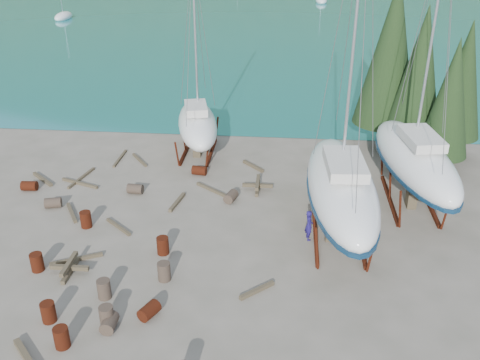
# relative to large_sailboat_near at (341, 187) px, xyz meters

# --- Properties ---
(ground) EXTENTS (600.00, 600.00, 0.00)m
(ground) POSITION_rel_large_sailboat_near_xyz_m (-7.21, -2.22, -2.76)
(ground) COLOR #625C4E
(ground) RESTS_ON ground
(cypress_near_right) EXTENTS (3.60, 3.60, 10.00)m
(cypress_near_right) POSITION_rel_large_sailboat_near_xyz_m (5.29, 9.78, 3.03)
(cypress_near_right) COLOR black
(cypress_near_right) RESTS_ON ground
(cypress_mid_right) EXTENTS (3.06, 3.06, 8.50)m
(cypress_mid_right) POSITION_rel_large_sailboat_near_xyz_m (6.79, 7.78, 2.16)
(cypress_mid_right) COLOR black
(cypress_mid_right) RESTS_ON ground
(cypress_back_left) EXTENTS (4.14, 4.14, 11.50)m
(cypress_back_left) POSITION_rel_large_sailboat_near_xyz_m (3.79, 11.78, 3.90)
(cypress_back_left) COLOR black
(cypress_back_left) RESTS_ON ground
(cypress_far_right) EXTENTS (3.24, 3.24, 9.00)m
(cypress_far_right) POSITION_rel_large_sailboat_near_xyz_m (8.29, 10.78, 2.45)
(cypress_far_right) COLOR black
(cypress_far_right) RESTS_ON ground
(moored_boat_left) EXTENTS (2.00, 5.00, 6.05)m
(moored_boat_left) POSITION_rel_large_sailboat_near_xyz_m (-37.21, 57.78, -2.37)
(moored_boat_left) COLOR white
(moored_boat_left) RESTS_ON ground
(moored_boat_mid) EXTENTS (2.00, 5.00, 6.05)m
(moored_boat_mid) POSITION_rel_large_sailboat_near_xyz_m (2.79, 77.78, -2.37)
(moored_boat_mid) COLOR white
(moored_boat_mid) RESTS_ON ground
(large_sailboat_near) EXTENTS (3.83, 11.04, 17.13)m
(large_sailboat_near) POSITION_rel_large_sailboat_near_xyz_m (0.00, 0.00, 0.00)
(large_sailboat_near) COLOR white
(large_sailboat_near) RESTS_ON ground
(large_sailboat_far) EXTENTS (4.57, 10.68, 16.36)m
(large_sailboat_far) POSITION_rel_large_sailboat_near_xyz_m (4.31, 3.85, -0.09)
(large_sailboat_far) COLOR white
(large_sailboat_far) RESTS_ON ground
(small_sailboat_shore) EXTENTS (4.26, 8.40, 12.85)m
(small_sailboat_shore) POSITION_rel_large_sailboat_near_xyz_m (-8.68, 9.57, -0.65)
(small_sailboat_shore) COLOR white
(small_sailboat_shore) RESTS_ON ground
(worker) EXTENTS (0.51, 0.66, 1.62)m
(worker) POSITION_rel_large_sailboat_near_xyz_m (-1.48, -0.53, -1.95)
(worker) COLOR #1C1458
(worker) RESTS_ON ground
(drum_0) EXTENTS (0.58, 0.58, 0.88)m
(drum_0) POSITION_rel_large_sailboat_near_xyz_m (-13.93, -4.28, -2.32)
(drum_0) COLOR #541B0E
(drum_0) RESTS_ON ground
(drum_1) EXTENTS (0.59, 0.89, 0.58)m
(drum_1) POSITION_rel_large_sailboat_near_xyz_m (-9.46, -7.76, -2.47)
(drum_1) COLOR #2D2823
(drum_1) RESTS_ON ground
(drum_2) EXTENTS (0.90, 0.61, 0.58)m
(drum_2) POSITION_rel_large_sailboat_near_xyz_m (-17.76, 3.28, -2.47)
(drum_2) COLOR #541B0E
(drum_2) RESTS_ON ground
(drum_3) EXTENTS (0.58, 0.58, 0.88)m
(drum_3) POSITION_rel_large_sailboat_near_xyz_m (-10.94, -8.85, -2.32)
(drum_3) COLOR #541B0E
(drum_3) RESTS_ON ground
(drum_4) EXTENTS (0.95, 0.69, 0.58)m
(drum_4) POSITION_rel_large_sailboat_near_xyz_m (-8.09, 6.24, -2.47)
(drum_4) COLOR #541B0E
(drum_4) RESTS_ON ground
(drum_5) EXTENTS (0.58, 0.58, 0.88)m
(drum_5) POSITION_rel_large_sailboat_near_xyz_m (-10.25, -5.90, -2.32)
(drum_5) COLOR #2D2823
(drum_5) RESTS_ON ground
(drum_8) EXTENTS (0.58, 0.58, 0.88)m
(drum_8) POSITION_rel_large_sailboat_near_xyz_m (-13.01, -0.39, -2.32)
(drum_8) COLOR #541B0E
(drum_8) RESTS_ON ground
(drum_9) EXTENTS (0.92, 0.65, 0.58)m
(drum_9) POSITION_rel_large_sailboat_near_xyz_m (-11.43, 3.47, -2.47)
(drum_9) COLOR #2D2823
(drum_9) RESTS_ON ground
(drum_11) EXTENTS (0.82, 1.02, 0.58)m
(drum_11) POSITION_rel_large_sailboat_near_xyz_m (-5.77, 3.04, -2.47)
(drum_11) COLOR #2D2823
(drum_11) RESTS_ON ground
(drum_12) EXTENTS (0.92, 1.05, 0.58)m
(drum_12) POSITION_rel_large_sailboat_near_xyz_m (-8.06, -6.91, -2.47)
(drum_12) COLOR #541B0E
(drum_12) RESTS_ON ground
(drum_13) EXTENTS (0.58, 0.58, 0.88)m
(drum_13) POSITION_rel_large_sailboat_near_xyz_m (-12.02, -7.53, -2.32)
(drum_13) COLOR #541B0E
(drum_13) RESTS_ON ground
(drum_14) EXTENTS (0.58, 0.58, 0.88)m
(drum_14) POSITION_rel_large_sailboat_near_xyz_m (-8.48, -2.43, -2.32)
(drum_14) COLOR #541B0E
(drum_14) RESTS_ON ground
(drum_15) EXTENTS (1.00, 0.78, 0.58)m
(drum_15) POSITION_rel_large_sailboat_near_xyz_m (-15.55, 1.43, -2.47)
(drum_15) COLOR #2D2823
(drum_15) RESTS_ON ground
(drum_16) EXTENTS (0.58, 0.58, 0.88)m
(drum_16) POSITION_rel_large_sailboat_near_xyz_m (-9.62, -7.54, -2.32)
(drum_16) COLOR #2D2823
(drum_16) RESTS_ON ground
(drum_17) EXTENTS (0.58, 0.58, 0.88)m
(drum_17) POSITION_rel_large_sailboat_near_xyz_m (-7.98, -4.45, -2.32)
(drum_17) COLOR #2D2823
(drum_17) RESTS_ON ground
(timber_0) EXTENTS (0.20, 2.63, 0.14)m
(timber_0) POSITION_rel_large_sailboat_near_xyz_m (-13.73, 8.07, -2.69)
(timber_0) COLOR brown
(timber_0) RESTS_ON ground
(timber_1) EXTENTS (1.79, 0.65, 0.19)m
(timber_1) POSITION_rel_large_sailboat_near_xyz_m (0.23, -0.43, -2.66)
(timber_1) COLOR brown
(timber_1) RESTS_ON ground
(timber_2) EXTENTS (1.84, 1.62, 0.19)m
(timber_2) POSITION_rel_large_sailboat_near_xyz_m (-17.56, 4.60, -2.67)
(timber_2) COLOR brown
(timber_2) RESTS_ON ground
(timber_4) EXTENTS (1.27, 1.94, 0.17)m
(timber_4) POSITION_rel_large_sailboat_near_xyz_m (-14.28, 0.80, -2.67)
(timber_4) COLOR brown
(timber_4) RESTS_ON ground
(timber_6) EXTENTS (1.46, 1.52, 0.19)m
(timber_6) POSITION_rel_large_sailboat_near_xyz_m (-4.81, 7.61, -2.67)
(timber_6) COLOR brown
(timber_6) RESTS_ON ground
(timber_7) EXTENTS (1.48, 1.34, 0.17)m
(timber_7) POSITION_rel_large_sailboat_near_xyz_m (-3.79, -4.97, -2.67)
(timber_7) COLOR brown
(timber_7) RESTS_ON ground
(timber_8) EXTENTS (0.59, 2.07, 0.19)m
(timber_8) POSITION_rel_large_sailboat_near_xyz_m (-8.76, 2.46, -2.67)
(timber_8) COLOR brown
(timber_8) RESTS_ON ground
(timber_9) EXTENTS (1.42, 1.84, 0.15)m
(timber_9) POSITION_rel_large_sailboat_near_xyz_m (-12.37, 7.95, -2.69)
(timber_9) COLOR brown
(timber_9) RESTS_ON ground
(timber_10) EXTENTS (2.32, 1.83, 0.16)m
(timber_10) POSITION_rel_large_sailboat_near_xyz_m (-6.89, 4.04, -2.68)
(timber_10) COLOR brown
(timber_10) RESTS_ON ground
(timber_11) EXTENTS (1.69, 1.51, 0.15)m
(timber_11) POSITION_rel_large_sailboat_near_xyz_m (-11.32, -0.38, -2.68)
(timber_11) COLOR brown
(timber_11) RESTS_ON ground
(timber_12) EXTENTS (2.27, 1.23, 0.17)m
(timber_12) POSITION_rel_large_sailboat_near_xyz_m (-12.44, -3.41, -2.68)
(timber_12) COLOR brown
(timber_12) RESTS_ON ground
(timber_15) EXTENTS (0.75, 2.83, 0.15)m
(timber_15) POSITION_rel_large_sailboat_near_xyz_m (-15.25, 5.01, -2.69)
(timber_15) COLOR brown
(timber_15) RESTS_ON ground
(timber_17) EXTENTS (2.54, 1.09, 0.16)m
(timber_17) POSITION_rel_large_sailboat_near_xyz_m (-15.09, 4.28, -2.68)
(timber_17) COLOR brown
(timber_17) RESTS_ON ground
(timber_pile_fore) EXTENTS (1.80, 1.80, 0.60)m
(timber_pile_fore) POSITION_rel_large_sailboat_near_xyz_m (-12.38, -4.36, -2.46)
(timber_pile_fore) COLOR brown
(timber_pile_fore) RESTS_ON ground
(timber_pile_aft) EXTENTS (1.80, 1.80, 0.60)m
(timber_pile_aft) POSITION_rel_large_sailboat_near_xyz_m (-4.34, 4.52, -2.46)
(timber_pile_aft) COLOR brown
(timber_pile_aft) RESTS_ON ground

